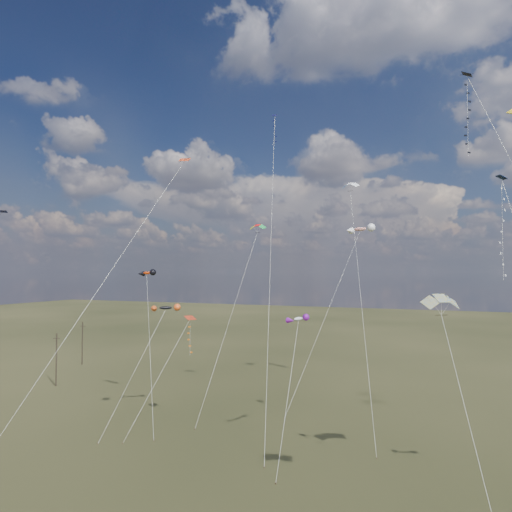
% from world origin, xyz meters
% --- Properties ---
extents(utility_pole_near, '(1.40, 0.20, 8.00)m').
position_xyz_m(utility_pole_near, '(-38.00, 30.00, 4.09)').
color(utility_pole_near, black).
rests_on(utility_pole_near, ground).
extents(utility_pole_far, '(1.40, 0.20, 8.00)m').
position_xyz_m(utility_pole_far, '(-46.00, 44.00, 4.09)').
color(utility_pole_far, black).
rests_on(utility_pole_far, ground).
extents(diamond_black_high, '(11.03, 16.19, 33.82)m').
position_xyz_m(diamond_black_high, '(19.64, 16.21, 28.72)').
color(diamond_black_high, black).
rests_on(diamond_black_high, ground).
extents(diamond_navy_tall, '(7.93, 23.98, 40.46)m').
position_xyz_m(diamond_navy_tall, '(-4.62, 36.02, 34.64)').
color(diamond_navy_tall, '#0F0B49').
rests_on(diamond_navy_tall, ground).
extents(diamond_red_low, '(4.81, 7.11, 12.51)m').
position_xyz_m(diamond_red_low, '(-9.36, 20.80, 9.96)').
color(diamond_red_low, '#A12913').
rests_on(diamond_red_low, ground).
extents(diamond_navy_right, '(3.62, 18.67, 24.12)m').
position_xyz_m(diamond_navy_right, '(20.99, 11.01, 19.59)').
color(diamond_navy_right, '#0C1B50').
rests_on(diamond_navy_right, ground).
extents(diamond_orange_center, '(10.20, 16.42, 28.15)m').
position_xyz_m(diamond_orange_center, '(-7.75, 8.62, 20.24)').
color(diamond_orange_center, '#C03B19').
rests_on(diamond_orange_center, ground).
extents(parafoil_blue_white, '(7.44, 21.75, 30.64)m').
position_xyz_m(parafoil_blue_white, '(5.03, 41.31, 29.86)').
color(parafoil_blue_white, '#2377C1').
rests_on(parafoil_blue_white, ground).
extents(parafoil_striped, '(5.08, 9.89, 16.06)m').
position_xyz_m(parafoil_striped, '(16.88, 17.04, 15.24)').
color(parafoil_striped, gold).
rests_on(parafoil_striped, ground).
extents(parafoil_tricolor, '(3.22, 14.30, 24.44)m').
position_xyz_m(parafoil_tricolor, '(-6.64, 34.66, 23.74)').
color(parafoil_tricolor, '#FEFA0B').
rests_on(parafoil_tricolor, ground).
extents(novelty_black_orange, '(3.38, 10.55, 13.58)m').
position_xyz_m(novelty_black_orange, '(-13.67, 22.87, 13.10)').
color(novelty_black_orange, black).
rests_on(novelty_black_orange, ground).
extents(novelty_orange_black, '(9.71, 10.84, 17.77)m').
position_xyz_m(novelty_orange_black, '(-18.91, 26.38, 17.21)').
color(novelty_orange_black, red).
rests_on(novelty_orange_black, ground).
extents(novelty_white_purple, '(1.65, 9.00, 13.19)m').
position_xyz_m(novelty_white_purple, '(3.78, 19.83, 12.75)').
color(novelty_white_purple, silver).
rests_on(novelty_white_purple, ground).
extents(novelty_redwhite_stripe, '(8.44, 18.16, 24.50)m').
position_xyz_m(novelty_redwhite_stripe, '(5.69, 45.08, 23.77)').
color(novelty_redwhite_stripe, '#EF3D1F').
rests_on(novelty_redwhite_stripe, ground).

